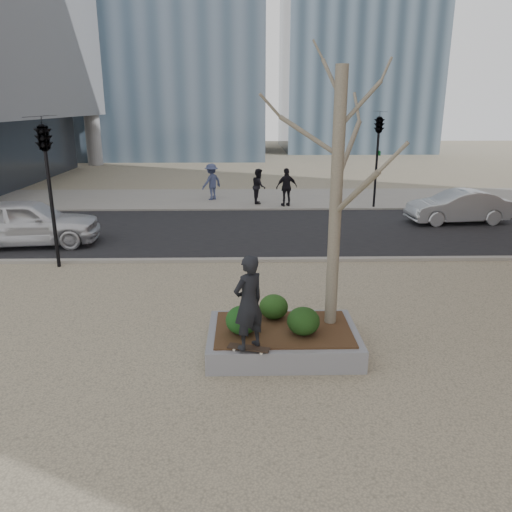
{
  "coord_description": "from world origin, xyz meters",
  "views": [
    {
      "loc": [
        0.25,
        -9.14,
        4.8
      ],
      "look_at": [
        0.5,
        2.0,
        1.4
      ],
      "focal_mm": 35.0,
      "sensor_mm": 36.0,
      "label": 1
    }
  ],
  "objects_px": {
    "skateboarder": "(248,303)",
    "skateboard": "(249,349)",
    "planter": "(283,340)",
    "police_car": "(28,222)"
  },
  "relations": [
    {
      "from": "skateboarder",
      "to": "skateboard",
      "type": "bearing_deg",
      "value": 141.07
    },
    {
      "from": "skateboard",
      "to": "planter",
      "type": "bearing_deg",
      "value": 68.81
    },
    {
      "from": "skateboarder",
      "to": "police_car",
      "type": "distance_m",
      "value": 11.8
    },
    {
      "from": "planter",
      "to": "skateboard",
      "type": "distance_m",
      "value": 1.15
    },
    {
      "from": "skateboard",
      "to": "police_car",
      "type": "height_order",
      "value": "police_car"
    },
    {
      "from": "planter",
      "to": "skateboard",
      "type": "bearing_deg",
      "value": -128.45
    },
    {
      "from": "skateboard",
      "to": "police_car",
      "type": "bearing_deg",
      "value": 147.89
    },
    {
      "from": "planter",
      "to": "skateboarder",
      "type": "xyz_separation_m",
      "value": [
        -0.7,
        -0.88,
        1.19
      ]
    },
    {
      "from": "planter",
      "to": "skateboarder",
      "type": "height_order",
      "value": "skateboarder"
    },
    {
      "from": "planter",
      "to": "skateboard",
      "type": "xyz_separation_m",
      "value": [
        -0.7,
        -0.88,
        0.26
      ]
    }
  ]
}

